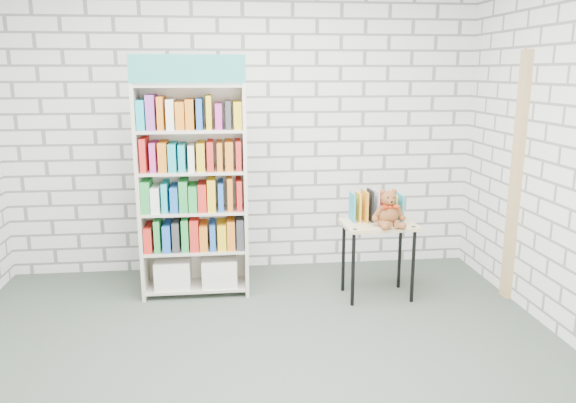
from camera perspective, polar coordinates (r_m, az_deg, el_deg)
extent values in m
plane|color=#3C473C|center=(3.93, -2.94, -16.31)|extent=(4.50, 4.50, 0.00)
cube|color=silver|center=(5.45, -4.46, 7.49)|extent=(4.50, 0.02, 2.80)
cube|color=silver|center=(1.53, 1.25, -7.21)|extent=(4.50, 0.02, 2.80)
cube|color=beige|center=(4.93, -14.74, 0.81)|extent=(0.03, 0.36, 1.84)
cube|color=beige|center=(4.88, -4.38, 1.09)|extent=(0.03, 0.36, 1.84)
cube|color=beige|center=(5.05, -9.49, 1.36)|extent=(0.92, 0.02, 1.84)
cube|color=teal|center=(4.61, -10.19, 13.12)|extent=(0.92, 0.02, 0.22)
cube|color=beige|center=(5.13, -9.22, -8.43)|extent=(0.86, 0.34, 0.03)
cube|color=beige|center=(5.01, -9.37, -4.75)|extent=(0.86, 0.34, 0.03)
cube|color=beige|center=(4.92, -9.52, -0.90)|extent=(0.86, 0.34, 0.03)
cube|color=beige|center=(4.85, -9.67, 3.08)|extent=(0.86, 0.34, 0.03)
cube|color=beige|center=(4.80, -9.83, 7.15)|extent=(0.86, 0.34, 0.03)
cube|color=beige|center=(4.78, -10.00, 11.53)|extent=(0.86, 0.34, 0.03)
cube|color=silver|center=(5.10, -11.58, -7.06)|extent=(0.31, 0.30, 0.24)
cube|color=silver|center=(5.08, -6.96, -6.97)|extent=(0.31, 0.30, 0.24)
cube|color=yellow|center=(4.97, -9.43, -3.30)|extent=(0.86, 0.30, 0.24)
cube|color=blue|center=(4.88, -9.58, 0.61)|extent=(0.86, 0.30, 0.24)
cube|color=green|center=(4.82, -9.74, 4.64)|extent=(0.86, 0.30, 0.24)
cube|color=orange|center=(4.78, -9.90, 8.75)|extent=(0.86, 0.30, 0.24)
cube|color=tan|center=(4.86, 9.20, -2.34)|extent=(0.63, 0.45, 0.03)
cylinder|color=black|center=(4.74, 6.62, -6.89)|extent=(0.03, 0.03, 0.64)
cylinder|color=black|center=(5.04, 5.65, -5.62)|extent=(0.03, 0.03, 0.64)
cylinder|color=black|center=(4.89, 12.58, -6.46)|extent=(0.03, 0.03, 0.64)
cylinder|color=black|center=(5.19, 11.28, -5.26)|extent=(0.03, 0.03, 0.64)
cylinder|color=black|center=(4.64, 6.82, -2.85)|extent=(0.04, 0.04, 0.01)
cylinder|color=black|center=(4.79, 12.64, -2.56)|extent=(0.04, 0.04, 0.01)
cube|color=teal|center=(4.86, 6.56, -0.52)|extent=(0.02, 0.19, 0.26)
cube|color=gold|center=(4.87, 7.15, -0.50)|extent=(0.02, 0.19, 0.26)
cube|color=orange|center=(4.89, 7.74, -0.47)|extent=(0.02, 0.19, 0.26)
cube|color=black|center=(4.90, 8.33, -0.45)|extent=(0.02, 0.19, 0.26)
cube|color=silver|center=(4.91, 8.92, -0.43)|extent=(0.02, 0.19, 0.26)
cube|color=red|center=(4.93, 9.50, -0.41)|extent=(0.02, 0.19, 0.26)
cube|color=teal|center=(4.95, 10.07, -0.39)|extent=(0.02, 0.19, 0.26)
cube|color=gold|center=(4.96, 10.64, -0.37)|extent=(0.02, 0.19, 0.26)
cube|color=teal|center=(4.98, 11.21, -0.35)|extent=(0.02, 0.19, 0.26)
ellipsoid|color=brown|center=(4.78, 10.10, -1.31)|extent=(0.18, 0.16, 0.18)
sphere|color=brown|center=(4.74, 10.18, 0.32)|extent=(0.13, 0.13, 0.13)
sphere|color=brown|center=(4.73, 9.60, 0.96)|extent=(0.05, 0.05, 0.05)
sphere|color=brown|center=(4.76, 10.71, 1.00)|extent=(0.05, 0.05, 0.05)
sphere|color=brown|center=(4.70, 10.39, -0.03)|extent=(0.05, 0.05, 0.05)
sphere|color=black|center=(4.68, 10.14, 0.38)|extent=(0.02, 0.02, 0.02)
sphere|color=black|center=(4.69, 10.67, 0.40)|extent=(0.02, 0.02, 0.02)
sphere|color=black|center=(4.67, 10.49, -0.04)|extent=(0.02, 0.02, 0.02)
cylinder|color=brown|center=(4.72, 9.12, -1.11)|extent=(0.09, 0.07, 0.13)
cylinder|color=brown|center=(4.79, 11.23, -1.01)|extent=(0.09, 0.08, 0.13)
sphere|color=brown|center=(4.72, 8.85, -1.78)|extent=(0.05, 0.05, 0.05)
sphere|color=brown|center=(4.80, 11.55, -1.65)|extent=(0.05, 0.05, 0.05)
cylinder|color=brown|center=(4.69, 9.83, -2.30)|extent=(0.10, 0.15, 0.07)
cylinder|color=brown|center=(4.72, 11.04, -2.23)|extent=(0.09, 0.15, 0.07)
sphere|color=brown|center=(4.63, 9.82, -2.56)|extent=(0.06, 0.06, 0.06)
sphere|color=brown|center=(4.68, 11.55, -2.47)|extent=(0.06, 0.06, 0.06)
cone|color=red|center=(4.70, 10.00, -0.56)|extent=(0.06, 0.05, 0.05)
cone|color=red|center=(4.72, 10.71, -0.53)|extent=(0.06, 0.05, 0.05)
sphere|color=red|center=(4.71, 10.37, -0.55)|extent=(0.03, 0.03, 0.03)
cube|color=tan|center=(5.07, 22.14, 2.14)|extent=(0.05, 0.12, 2.10)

